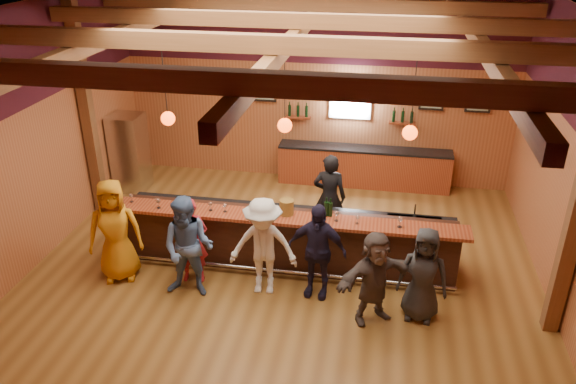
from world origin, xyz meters
name	(u,v)px	position (x,y,z in m)	size (l,w,h in m)	color
room	(285,94)	(0.00, 0.06, 3.21)	(9.04, 9.00, 4.52)	brown
bar_counter	(287,236)	(0.02, 0.15, 0.52)	(6.30, 1.07, 1.11)	black
back_bar_cabinet	(364,167)	(1.20, 3.72, 0.48)	(4.00, 0.52, 0.95)	maroon
window	(351,98)	(0.80, 3.95, 2.05)	(0.95, 0.09, 0.95)	silver
framed_pictures	(389,98)	(1.67, 3.94, 2.10)	(5.35, 0.05, 0.45)	black
wine_shelves	(349,117)	(0.80, 3.88, 1.62)	(3.00, 0.18, 0.30)	maroon
pendant_lights	(285,125)	(0.00, 0.00, 2.71)	(4.24, 0.24, 1.37)	black
stainless_fridge	(130,153)	(-4.10, 2.60, 0.90)	(0.70, 0.70, 1.80)	silver
customer_orange	(115,230)	(-2.80, -0.85, 0.93)	(0.91, 0.59, 1.86)	#C67A12
customer_redvest	(192,241)	(-1.49, -0.71, 0.77)	(0.56, 0.37, 1.55)	maroon
customer_denim	(188,248)	(-1.40, -1.11, 0.89)	(0.87, 0.68, 1.79)	#4D6A9B
customer_white	(263,247)	(-0.21, -0.83, 0.87)	(1.13, 0.65, 1.74)	silver
customer_navy	(317,250)	(0.66, -0.75, 0.85)	(0.99, 0.41, 1.69)	#1C1831
customer_brown	(375,278)	(1.63, -1.26, 0.78)	(1.44, 0.46, 1.55)	#4C413D
customer_dark	(423,275)	(2.36, -1.08, 0.79)	(0.77, 0.50, 1.58)	#262628
bartender	(329,197)	(0.66, 1.16, 0.88)	(0.64, 0.42, 1.77)	black
ice_bucket	(287,207)	(0.04, -0.08, 1.24)	(0.25, 0.25, 0.27)	brown
bottle_a	(326,209)	(0.72, -0.02, 1.25)	(0.08, 0.08, 0.35)	black
bottle_b	(330,209)	(0.80, -0.02, 1.24)	(0.07, 0.07, 0.34)	black
glass_a	(131,196)	(-2.80, -0.11, 1.23)	(0.07, 0.07, 0.17)	silver
glass_b	(158,201)	(-2.23, -0.26, 1.25)	(0.09, 0.09, 0.19)	silver
glass_c	(210,204)	(-1.30, -0.18, 1.23)	(0.07, 0.07, 0.17)	silver
glass_d	(225,206)	(-1.03, -0.18, 1.23)	(0.07, 0.07, 0.16)	silver
glass_e	(271,210)	(-0.20, -0.22, 1.24)	(0.08, 0.08, 0.19)	silver
glass_f	(337,214)	(0.92, -0.17, 1.24)	(0.08, 0.08, 0.19)	silver
glass_g	(358,218)	(1.27, -0.21, 1.23)	(0.07, 0.07, 0.16)	silver
glass_h	(400,220)	(1.97, -0.20, 1.25)	(0.09, 0.09, 0.20)	silver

